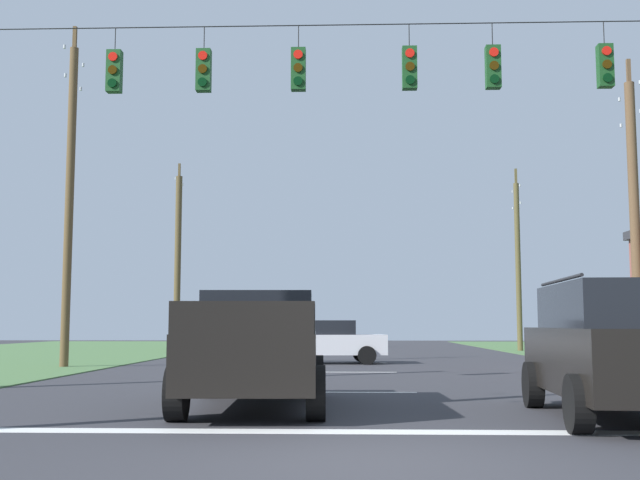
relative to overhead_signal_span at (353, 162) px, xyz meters
name	(u,v)px	position (x,y,z in m)	size (l,w,h in m)	color
ground_plane	(363,462)	(0.03, -8.81, -4.91)	(120.00, 120.00, 0.00)	#333338
stop_bar_stripe	(360,432)	(0.03, -6.55, -4.90)	(14.62, 0.45, 0.01)	white
lane_dash_0	(355,392)	(0.03, -0.55, -4.90)	(0.15, 2.50, 0.01)	white
lane_dash_1	(353,372)	(0.03, 6.32, -4.90)	(0.15, 2.50, 0.01)	white
lane_dash_2	(352,363)	(0.03, 11.84, -4.90)	(0.15, 2.50, 0.01)	white
lane_dash_3	(351,352)	(0.03, 23.19, -4.90)	(0.15, 2.50, 0.01)	white
lane_dash_4	(351,347)	(0.03, 30.74, -4.90)	(0.15, 2.50, 0.01)	white
overhead_signal_span	(353,162)	(0.00, 0.00, 0.00)	(17.10, 0.31, 8.50)	brown
pickup_truck	(257,349)	(-1.66, -3.57, -3.94)	(2.45, 5.47, 1.95)	black
suv_black	(620,347)	(3.87, -5.16, -3.85)	(2.42, 4.90, 2.05)	black
distant_car_crossing_white	(324,341)	(-0.96, 11.39, -4.12)	(4.43, 2.30, 1.52)	silver
distant_car_oncoming	(634,343)	(8.90, 8.54, -4.12)	(4.41, 2.24, 1.52)	silver
utility_pole_mid_right	(635,215)	(8.93, 8.14, -0.09)	(0.31, 1.96, 9.87)	brown
utility_pole_far_right	(518,260)	(8.72, 24.49, -0.20)	(0.28, 2.00, 9.52)	brown
utility_pole_mid_left	(70,195)	(-9.26, 8.50, 0.72)	(0.28, 1.91, 11.35)	brown
utility_pole_far_left	(178,260)	(-9.14, 24.73, -0.14)	(0.34, 1.84, 9.97)	brown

